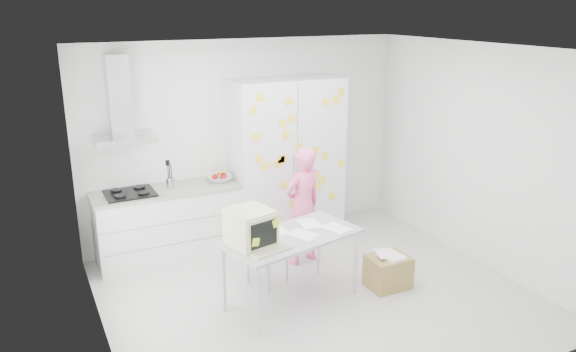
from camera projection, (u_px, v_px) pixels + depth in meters
name	position (u px, v px, depth m)	size (l,w,h in m)	color
floor	(316.00, 295.00, 6.31)	(4.50, 4.00, 0.02)	silver
walls	(288.00, 163.00, 6.52)	(4.52, 4.01, 2.70)	white
ceiling	(320.00, 49.00, 5.51)	(4.50, 4.00, 0.02)	white
counter_run	(169.00, 222.00, 7.12)	(1.84, 0.63, 1.28)	white
range_hood	(120.00, 107.00, 6.60)	(0.70, 0.48, 1.01)	silver
tall_cabinet	(286.00, 160.00, 7.61)	(1.50, 0.68, 2.20)	silver
person	(303.00, 206.00, 6.90)	(0.55, 0.36, 1.50)	pink
desk	(267.00, 233.00, 5.74)	(1.59, 1.04, 1.17)	#ABAEB6
chair	(263.00, 242.00, 6.46)	(0.52, 0.52, 0.88)	#B0B1AE
cardboard_box	(388.00, 271.00, 6.43)	(0.47, 0.39, 0.41)	#A08445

